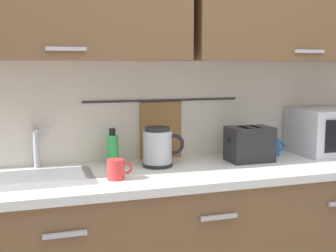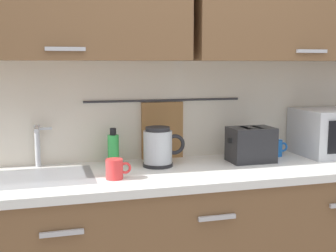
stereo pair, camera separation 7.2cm
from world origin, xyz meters
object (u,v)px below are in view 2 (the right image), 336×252
at_px(microwave, 336,132).
at_px(electric_kettle, 159,147).
at_px(mug_near_sink, 115,169).
at_px(toaster, 251,144).
at_px(mug_by_kettle, 276,148).
at_px(dish_soap_bottle, 113,149).

bearing_deg(microwave, electric_kettle, -179.06).
height_order(microwave, electric_kettle, microwave).
xyz_separation_m(mug_near_sink, toaster, (0.78, 0.17, 0.05)).
distance_m(electric_kettle, toaster, 0.52).
height_order(electric_kettle, mug_by_kettle, electric_kettle).
bearing_deg(toaster, mug_near_sink, -167.91).
bearing_deg(microwave, mug_near_sink, -170.97).
height_order(electric_kettle, dish_soap_bottle, electric_kettle).
xyz_separation_m(microwave, mug_near_sink, (-1.36, -0.22, -0.09)).
bearing_deg(toaster, dish_soap_bottle, 169.52).
xyz_separation_m(toaster, mug_by_kettle, (0.21, 0.10, -0.05)).
distance_m(electric_kettle, mug_by_kettle, 0.73).
bearing_deg(electric_kettle, mug_by_kettle, 5.39).
relative_size(dish_soap_bottle, mug_near_sink, 1.63).
bearing_deg(mug_by_kettle, mug_near_sink, -164.91).
bearing_deg(mug_by_kettle, dish_soap_bottle, 177.78).
bearing_deg(electric_kettle, toaster, -3.47).
xyz_separation_m(electric_kettle, dish_soap_bottle, (-0.22, 0.11, -0.01)).
distance_m(dish_soap_bottle, mug_by_kettle, 0.95).
relative_size(electric_kettle, toaster, 0.89).
relative_size(toaster, mug_by_kettle, 2.13).
xyz_separation_m(mug_near_sink, mug_by_kettle, (0.99, 0.27, 0.00)).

